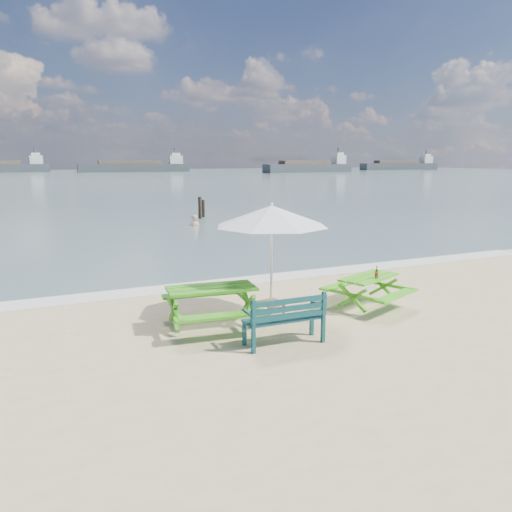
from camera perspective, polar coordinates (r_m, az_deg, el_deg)
name	(u,v)px	position (r m, az deg, el deg)	size (l,w,h in m)	color
sea	(54,179)	(92.67, -22.05, 8.18)	(300.00, 300.00, 0.00)	slate
foam_strip	(220,283)	(13.31, -4.15, -3.12)	(22.00, 0.90, 0.01)	silver
picnic_table_left	(212,308)	(9.83, -5.08, -5.93)	(1.90, 2.07, 0.81)	#389516
picnic_table_right	(368,292)	(11.39, 12.72, -4.06)	(1.97, 2.07, 0.71)	#45B01A
park_bench	(284,329)	(8.99, 3.20, -8.30)	(1.47, 0.54, 0.90)	#0F3A3E
side_table	(271,308)	(10.55, 1.74, -6.01)	(0.55, 0.55, 0.31)	brown
patio_umbrella	(272,216)	(10.16, 1.81, 4.61)	(2.75, 2.75, 2.33)	silver
beer_bottle	(377,274)	(11.12, 13.61, -2.05)	(0.07, 0.07, 0.27)	#8B5314
swimmer	(195,232)	(25.14, -7.03, 2.79)	(0.66, 0.48, 1.68)	tan
mooring_pilings	(201,210)	(28.29, -6.26, 5.26)	(0.58, 0.78, 1.41)	black
cargo_ships	(220,167)	(138.63, -4.12, 10.09)	(142.34, 39.16, 4.40)	#363D40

